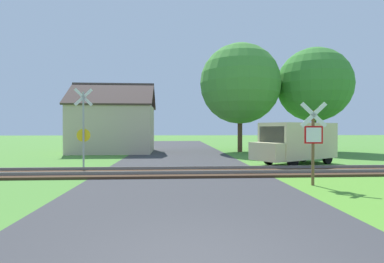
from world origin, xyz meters
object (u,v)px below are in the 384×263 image
stop_sign_near (313,138)px  tree_right (240,84)px  crossing_sign_far (83,125)px  house (114,127)px  tree_far (314,85)px  mail_truck (296,142)px

stop_sign_near → tree_right: 15.20m
crossing_sign_far → house: size_ratio=0.59×
house → stop_sign_near: bearing=-57.6°
stop_sign_near → tree_far: bearing=-105.7°
house → mail_truck: 14.60m
crossing_sign_far → tree_right: (9.84, 9.75, 3.55)m
house → tree_far: size_ratio=0.76×
crossing_sign_far → mail_truck: bearing=-8.2°
mail_truck → house: bearing=22.6°
stop_sign_near → house: bearing=-47.0°
mail_truck → stop_sign_near: bearing=133.2°
mail_truck → crossing_sign_far: bearing=65.5°
crossing_sign_far → tree_right: bearing=31.8°
stop_sign_near → tree_far: size_ratio=0.33×
tree_far → mail_truck: tree_far is taller
mail_truck → tree_right: bearing=-22.2°
tree_right → tree_far: (6.31, 0.01, -0.02)m
stop_sign_near → tree_right: size_ratio=0.32×
tree_right → mail_truck: bearing=-82.9°
stop_sign_near → crossing_sign_far: size_ratio=0.73×
house → tree_right: bearing=-1.5°
stop_sign_near → mail_truck: size_ratio=0.55×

